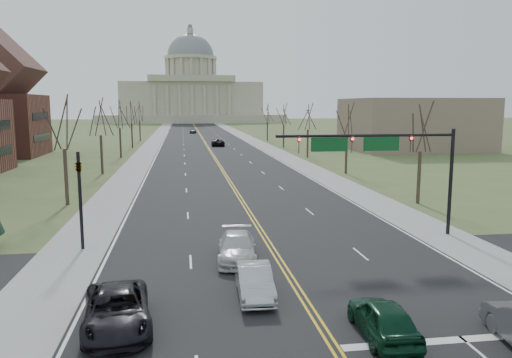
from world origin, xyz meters
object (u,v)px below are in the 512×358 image
object	(u,v)px
signal_mast	(380,151)
car_far_nb	(218,142)
signal_left	(80,189)
car_far_sb	(193,131)
car_nb_inner_lead	(383,318)
car_sb_inner_lead	(254,281)
car_sb_outer_lead	(117,310)
car_sb_inner_second	(237,247)

from	to	relation	value
signal_mast	car_far_nb	bearing A→B (deg)	93.86
signal_left	car_far_nb	size ratio (longest dim) A/B	1.02
car_far_sb	car_far_nb	bearing A→B (deg)	-80.04
car_nb_inner_lead	car_sb_inner_lead	distance (m)	6.39
signal_mast	car_sb_outer_lead	distance (m)	19.97
signal_left	car_far_sb	size ratio (longest dim) A/B	1.25
signal_left	car_sb_outer_lead	distance (m)	12.49
car_far_nb	car_far_sb	size ratio (longest dim) A/B	1.22
car_nb_inner_lead	car_sb_inner_lead	world-z (taller)	car_nb_inner_lead
car_nb_inner_lead	car_sb_outer_lead	world-z (taller)	car_sb_outer_lead
car_far_sb	signal_mast	bearing A→B (deg)	-80.66
car_sb_outer_lead	car_far_sb	bearing A→B (deg)	80.60
car_nb_inner_lead	car_sb_inner_second	bearing A→B (deg)	-64.53
signal_mast	car_far_sb	xyz separation A→B (m)	(-9.36, 125.67, -4.93)
car_far_sb	car_nb_inner_lead	bearing A→B (deg)	-83.29
signal_mast	car_nb_inner_lead	bearing A→B (deg)	-111.21
car_sb_outer_lead	car_far_nb	xyz separation A→B (m)	(10.30, 88.06, 0.05)
signal_mast	car_sb_inner_second	bearing A→B (deg)	-159.90
signal_mast	car_sb_inner_second	xyz separation A→B (m)	(-9.82, -3.59, -5.00)
car_sb_inner_lead	car_far_nb	xyz separation A→B (m)	(4.45, 85.53, 0.09)
car_nb_inner_lead	car_sb_inner_lead	size ratio (longest dim) A/B	1.00
signal_left	signal_mast	bearing A→B (deg)	-0.00
signal_left	car_sb_inner_second	distance (m)	10.24
signal_mast	car_sb_inner_second	world-z (taller)	signal_mast
car_sb_inner_second	signal_mast	bearing A→B (deg)	26.17
car_sb_inner_second	car_far_sb	xyz separation A→B (m)	(0.45, 129.26, 0.06)
signal_left	car_sb_inner_lead	xyz separation A→B (m)	(9.33, -9.09, -2.98)
car_sb_outer_lead	car_sb_inner_lead	bearing A→B (deg)	16.56
car_far_nb	signal_mast	bearing A→B (deg)	95.78
signal_mast	car_sb_outer_lead	size ratio (longest dim) A/B	2.20
car_far_sb	car_sb_inner_lead	bearing A→B (deg)	-85.03
signal_left	car_sb_outer_lead	size ratio (longest dim) A/B	1.09
car_sb_inner_second	car_far_nb	world-z (taller)	car_far_nb
car_far_nb	car_far_sb	xyz separation A→B (m)	(-4.20, 49.24, 0.00)
car_sb_outer_lead	car_far_sb	world-z (taller)	car_far_sb
signal_mast	car_far_nb	xyz separation A→B (m)	(-5.16, 76.43, -4.93)
car_nb_inner_lead	car_sb_inner_second	distance (m)	11.20
car_sb_outer_lead	car_nb_inner_lead	bearing A→B (deg)	-19.50
signal_mast	car_far_sb	world-z (taller)	signal_mast
car_sb_inner_lead	car_sb_inner_second	xyz separation A→B (m)	(-0.20, 5.50, 0.03)
car_sb_inner_lead	car_sb_inner_second	world-z (taller)	car_sb_inner_second
car_nb_inner_lead	car_sb_inner_second	xyz separation A→B (m)	(-4.43, 10.29, 0.00)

